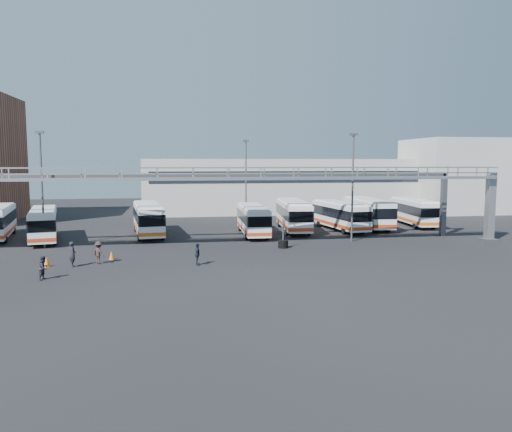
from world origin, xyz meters
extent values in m
plane|color=black|center=(0.00, 0.00, 0.00)|extent=(140.00, 140.00, 0.00)
cube|color=gray|center=(25.00, 5.00, 3.30)|extent=(0.70, 0.70, 6.60)
cube|color=#4C4F54|center=(25.00, 5.00, 0.12)|extent=(1.40, 1.40, 0.25)
cube|color=gray|center=(0.00, 5.00, 6.10)|extent=(50.00, 1.80, 0.22)
cube|color=gray|center=(0.00, 4.15, 7.05)|extent=(50.00, 0.10, 0.10)
cube|color=gray|center=(0.00, 5.85, 7.05)|extent=(50.00, 0.10, 0.10)
cube|color=#4C4F54|center=(0.00, 9.00, 6.30)|extent=(45.00, 0.50, 0.35)
cube|color=#9E9E99|center=(12.00, 38.00, 4.00)|extent=(42.00, 14.00, 8.00)
cube|color=#B2B2AD|center=(38.00, 32.00, 5.50)|extent=(14.00, 12.00, 11.00)
cylinder|color=#4C4F54|center=(-16.00, 8.00, 5.00)|extent=(0.18, 0.18, 10.00)
cube|color=#4C4F54|center=(-16.00, 8.00, 10.10)|extent=(0.70, 0.35, 0.22)
cylinder|color=#4C4F54|center=(12.00, 7.00, 5.00)|extent=(0.18, 0.18, 10.00)
cube|color=#4C4F54|center=(12.00, 7.00, 10.10)|extent=(0.70, 0.35, 0.22)
cylinder|color=#4C4F54|center=(4.00, 22.00, 5.00)|extent=(0.18, 0.18, 10.00)
cube|color=#4C4F54|center=(4.00, 22.00, 10.10)|extent=(0.70, 0.35, 0.22)
cylinder|color=black|center=(-20.23, 11.17, 0.48)|extent=(0.45, 0.99, 0.96)
cylinder|color=black|center=(-21.45, 17.79, 0.48)|extent=(0.45, 0.99, 0.96)
cube|color=silver|center=(-17.08, 12.28, 1.68)|extent=(4.31, 10.37, 2.53)
cube|color=black|center=(-17.08, 12.28, 1.98)|extent=(4.38, 10.44, 1.01)
cube|color=#B73816|center=(-17.08, 12.28, 0.78)|extent=(4.37, 10.43, 0.32)
cube|color=silver|center=(-17.08, 12.28, 3.02)|extent=(3.88, 9.33, 0.15)
cylinder|color=black|center=(-17.43, 8.90, 0.46)|extent=(0.46, 0.96, 0.92)
cylinder|color=black|center=(-15.41, 9.32, 0.46)|extent=(0.46, 0.96, 0.92)
cylinder|color=black|center=(-18.75, 15.24, 0.46)|extent=(0.46, 0.96, 0.92)
cylinder|color=black|center=(-16.73, 15.66, 0.46)|extent=(0.46, 0.96, 0.92)
cube|color=silver|center=(-7.32, 14.23, 1.79)|extent=(3.70, 10.99, 2.69)
cube|color=black|center=(-7.32, 14.23, 2.11)|extent=(3.77, 11.05, 1.08)
cube|color=#CD5813|center=(-7.32, 14.23, 0.83)|extent=(3.76, 11.04, 0.34)
cube|color=silver|center=(-7.32, 14.23, 3.21)|extent=(3.33, 9.89, 0.16)
cylinder|color=black|center=(-8.01, 10.67, 0.49)|extent=(0.41, 1.01, 0.98)
cylinder|color=black|center=(-5.82, 10.93, 0.49)|extent=(0.41, 1.01, 0.98)
cylinder|color=black|center=(-8.82, 17.52, 0.49)|extent=(0.41, 1.01, 0.98)
cylinder|color=black|center=(-6.63, 17.78, 0.49)|extent=(0.41, 1.01, 0.98)
cube|color=silver|center=(3.39, 12.74, 1.66)|extent=(2.56, 10.07, 2.50)
cube|color=black|center=(3.39, 12.74, 1.96)|extent=(2.62, 10.13, 1.00)
cube|color=#B73816|center=(3.39, 12.74, 0.77)|extent=(2.61, 10.12, 0.32)
cube|color=silver|center=(3.39, 12.74, 2.98)|extent=(2.31, 9.06, 0.15)
cylinder|color=black|center=(2.28, 9.57, 0.45)|extent=(0.30, 0.92, 0.91)
cylinder|color=black|center=(4.31, 9.51, 0.45)|extent=(0.30, 0.92, 0.91)
cylinder|color=black|center=(2.46, 15.97, 0.45)|extent=(0.30, 0.92, 0.91)
cylinder|color=black|center=(4.50, 15.91, 0.45)|extent=(0.30, 0.92, 0.91)
cube|color=silver|center=(8.26, 15.14, 1.81)|extent=(3.48, 11.12, 2.73)
cube|color=black|center=(8.26, 15.14, 2.14)|extent=(3.55, 11.18, 1.09)
cube|color=#B73816|center=(8.26, 15.14, 0.84)|extent=(3.54, 11.17, 0.35)
cube|color=silver|center=(8.26, 15.14, 3.26)|extent=(3.13, 10.01, 0.16)
cylinder|color=black|center=(6.82, 11.75, 0.50)|extent=(0.39, 1.02, 0.99)
cylinder|color=black|center=(9.06, 11.55, 0.50)|extent=(0.39, 1.02, 0.99)
cylinder|color=black|center=(7.47, 18.72, 0.50)|extent=(0.39, 1.02, 0.99)
cylinder|color=black|center=(9.70, 18.52, 0.50)|extent=(0.39, 1.02, 0.99)
cube|color=silver|center=(13.53, 14.89, 1.71)|extent=(3.47, 10.52, 2.58)
cube|color=black|center=(13.53, 14.89, 2.02)|extent=(3.54, 10.58, 1.03)
cube|color=#B73816|center=(13.53, 14.89, 0.80)|extent=(3.53, 10.57, 0.33)
cube|color=silver|center=(13.53, 14.89, 3.08)|extent=(3.13, 9.47, 0.15)
cylinder|color=black|center=(12.85, 11.49, 0.47)|extent=(0.38, 0.96, 0.94)
cylinder|color=black|center=(14.94, 11.73, 0.47)|extent=(0.38, 0.96, 0.94)
cylinder|color=black|center=(12.11, 18.06, 0.47)|extent=(0.38, 0.96, 0.94)
cylinder|color=black|center=(14.21, 18.29, 0.47)|extent=(0.38, 0.96, 0.94)
cube|color=silver|center=(17.35, 16.37, 1.83)|extent=(2.95, 11.10, 2.75)
cube|color=black|center=(17.35, 16.37, 2.15)|extent=(3.01, 11.17, 1.10)
cube|color=#B73816|center=(17.35, 16.37, 0.85)|extent=(3.00, 11.16, 0.35)
cube|color=silver|center=(17.35, 16.37, 3.28)|extent=(2.65, 9.99, 0.16)
cylinder|color=black|center=(16.07, 12.90, 0.50)|extent=(0.34, 1.01, 1.00)
cylinder|color=black|center=(18.33, 12.80, 0.50)|extent=(0.34, 1.01, 1.00)
cylinder|color=black|center=(16.36, 19.94, 0.50)|extent=(0.34, 1.01, 1.00)
cylinder|color=black|center=(18.62, 19.84, 0.50)|extent=(0.34, 1.01, 1.00)
cube|color=silver|center=(23.64, 17.57, 1.72)|extent=(3.34, 10.52, 2.58)
cube|color=black|center=(23.64, 17.57, 2.02)|extent=(3.41, 10.58, 1.03)
cube|color=#CD5813|center=(23.64, 17.57, 0.80)|extent=(3.40, 10.57, 0.33)
cube|color=silver|center=(23.64, 17.57, 3.08)|extent=(3.01, 9.47, 0.15)
cylinder|color=black|center=(22.27, 14.38, 0.47)|extent=(0.37, 0.96, 0.94)
cylinder|color=black|center=(24.37, 14.17, 0.47)|extent=(0.37, 0.96, 0.94)
cylinder|color=black|center=(22.91, 20.96, 0.47)|extent=(0.37, 0.96, 0.94)
cylinder|color=black|center=(25.01, 20.76, 0.47)|extent=(0.37, 0.96, 0.94)
imported|color=black|center=(-11.93, -0.85, 0.92)|extent=(0.58, 0.75, 1.84)
imported|color=#22202C|center=(-12.98, -4.69, 0.77)|extent=(0.81, 0.91, 1.53)
imported|color=#312321|center=(-10.23, -0.01, 0.84)|extent=(1.21, 1.21, 1.68)
imported|color=black|center=(-3.03, -1.77, 0.82)|extent=(0.45, 0.98, 1.63)
cone|color=orange|center=(-13.81, -0.53, 0.36)|extent=(0.54, 0.54, 0.72)
cone|color=orange|center=(-9.52, 1.54, 0.33)|extent=(0.49, 0.49, 0.65)
cylinder|color=black|center=(4.77, 4.50, 0.13)|extent=(0.89, 0.89, 0.21)
cylinder|color=black|center=(4.77, 4.50, 0.36)|extent=(0.89, 0.89, 0.21)
cylinder|color=black|center=(4.77, 4.50, 0.59)|extent=(0.89, 0.89, 0.21)
cylinder|color=#4C4F54|center=(4.77, 4.50, 1.27)|extent=(0.13, 0.13, 2.54)
camera|label=1|loc=(-4.65, -37.92, 7.48)|focal=35.00mm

